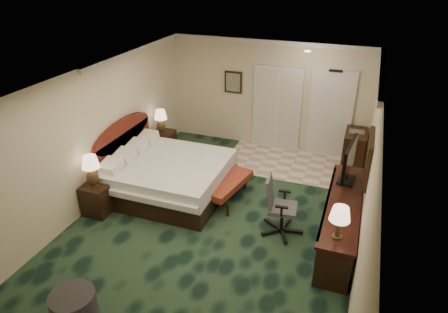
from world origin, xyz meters
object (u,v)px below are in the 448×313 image
(desk, at_px, (341,221))
(desk_chair, at_px, (283,206))
(lamp_near, at_px, (92,171))
(minibar, at_px, (354,150))
(nightstand_far, at_px, (164,143))
(tv, at_px, (349,163))
(ottoman, at_px, (74,307))
(nightstand_near, at_px, (99,198))
(bed_bench, at_px, (229,190))
(lamp_far, at_px, (161,122))
(bed, at_px, (170,177))

(desk, height_order, desk_chair, desk_chair)
(lamp_near, height_order, minibar, lamp_near)
(lamp_near, bearing_deg, desk, 9.88)
(desk_chair, bearing_deg, nightstand_far, 142.62)
(lamp_near, relative_size, tv, 0.63)
(lamp_near, distance_m, ottoman, 2.65)
(ottoman, xyz_separation_m, desk_chair, (2.21, 2.87, 0.32))
(lamp_near, height_order, desk, lamp_near)
(ottoman, relative_size, desk_chair, 0.56)
(ottoman, bearing_deg, nightstand_far, 104.07)
(tv, bearing_deg, nightstand_near, -155.48)
(nightstand_far, xyz_separation_m, bed_bench, (2.21, -1.41, -0.08))
(nightstand_far, bearing_deg, bed_bench, -32.49)
(desk_chair, xyz_separation_m, minibar, (1.01, 2.92, -0.09))
(bed_bench, bearing_deg, minibar, 56.26)
(nightstand_far, xyz_separation_m, minibar, (4.46, 0.85, 0.16))
(tv, bearing_deg, ottoman, -124.09)
(tv, relative_size, desk_chair, 0.91)
(tv, bearing_deg, minibar, 95.05)
(desk, bearing_deg, minibar, 89.61)
(desk_chair, bearing_deg, lamp_far, 143.19)
(nightstand_far, distance_m, desk, 4.84)
(bed, distance_m, lamp_near, 1.61)
(lamp_near, xyz_separation_m, desk_chair, (3.46, 0.63, -0.37))
(lamp_near, relative_size, desk_chair, 0.57)
(bed_bench, xyz_separation_m, desk_chair, (1.24, -0.67, 0.33))
(lamp_far, xyz_separation_m, tv, (4.41, -1.17, 0.27))
(desk_chair, bearing_deg, bed, 161.83)
(lamp_near, bearing_deg, ottoman, -60.83)
(nightstand_far, height_order, lamp_near, lamp_near)
(desk, bearing_deg, bed, 173.79)
(nightstand_far, bearing_deg, ottoman, -75.93)
(nightstand_far, distance_m, desk_chair, 4.03)
(nightstand_far, xyz_separation_m, lamp_near, (-0.01, -2.71, 0.62))
(bed, distance_m, tv, 3.55)
(bed, relative_size, nightstand_far, 3.81)
(tv, xyz_separation_m, desk_chair, (-0.96, -0.86, -0.61))
(ottoman, distance_m, desk_chair, 3.63)
(bed, xyz_separation_m, nightstand_near, (-0.96, -1.11, -0.05))
(ottoman, xyz_separation_m, tv, (3.17, 3.73, 0.93))
(minibar, bearing_deg, lamp_far, -168.68)
(nightstand_near, xyz_separation_m, nightstand_far, (-0.01, 2.66, -0.01))
(lamp_far, bearing_deg, desk_chair, -30.44)
(tv, distance_m, desk_chair, 1.43)
(bed_bench, bearing_deg, tv, 16.14)
(lamp_far, xyz_separation_m, desk_chair, (3.45, -2.03, -0.34))
(nightstand_far, height_order, lamp_far, lamp_far)
(lamp_near, relative_size, desk, 0.23)
(desk_chair, bearing_deg, nightstand_near, -176.64)
(lamp_far, height_order, desk, lamp_far)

